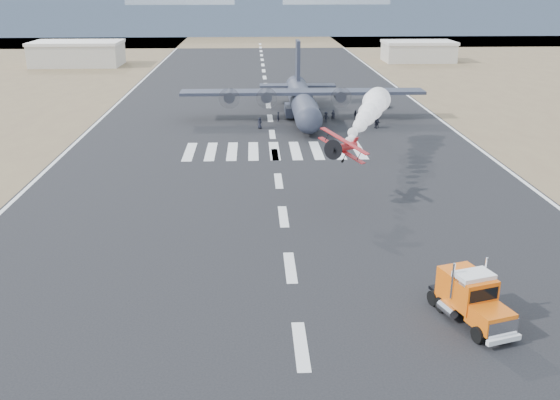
{
  "coord_description": "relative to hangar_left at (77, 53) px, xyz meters",
  "views": [
    {
      "loc": [
        -2.94,
        -35.69,
        23.03
      ],
      "look_at": [
        -0.61,
        17.84,
        4.0
      ],
      "focal_mm": 40.0,
      "sensor_mm": 36.0,
      "label": 1
    }
  ],
  "objects": [
    {
      "name": "runway_markings",
      "position": [
        52.0,
        -85.0,
        -3.4
      ],
      "size": [
        60.0,
        260.0,
        0.01
      ],
      "primitive_type": null,
      "color": "silver",
      "rests_on": "ground"
    },
    {
      "name": "crew_a",
      "position": [
        53.3,
        -75.82,
        -2.55
      ],
      "size": [
        0.65,
        0.73,
        1.71
      ],
      "primitive_type": "imported",
      "rotation": [
        0.0,
        0.0,
        4.47
      ],
      "color": "black",
      "rests_on": "ground"
    },
    {
      "name": "crew_h",
      "position": [
        69.33,
        -80.74,
        -2.55
      ],
      "size": [
        0.89,
        0.61,
        1.72
      ],
      "primitive_type": "imported",
      "rotation": [
        0.0,
        0.0,
        3.03
      ],
      "color": "black",
      "rests_on": "ground"
    },
    {
      "name": "crew_b",
      "position": [
        59.09,
        -80.15,
        -2.5
      ],
      "size": [
        0.95,
        1.03,
        1.81
      ],
      "primitive_type": "imported",
      "rotation": [
        0.0,
        0.0,
        2.17
      ],
      "color": "black",
      "rests_on": "ground"
    },
    {
      "name": "hangar_left",
      "position": [
        0.0,
        0.0,
        0.0
      ],
      "size": [
        24.5,
        14.5,
        6.7
      ],
      "color": "#A19B8F",
      "rests_on": "ground"
    },
    {
      "name": "crew_d",
      "position": [
        66.68,
        -75.27,
        -2.53
      ],
      "size": [
        0.8,
        1.14,
        1.76
      ],
      "primitive_type": "imported",
      "rotation": [
        0.0,
        0.0,
        1.86
      ],
      "color": "black",
      "rests_on": "ground"
    },
    {
      "name": "crew_e",
      "position": [
        50.11,
        -80.95,
        -2.48
      ],
      "size": [
        1.05,
        0.87,
        1.86
      ],
      "primitive_type": "imported",
      "rotation": [
        0.0,
        0.0,
        2.74
      ],
      "color": "black",
      "rests_on": "ground"
    },
    {
      "name": "transport_aircraft",
      "position": [
        57.65,
        -71.81,
        -0.28
      ],
      "size": [
        41.9,
        34.56,
        12.15
      ],
      "rotation": [
        0.0,
        0.0,
        -0.0
      ],
      "color": "#212532",
      "rests_on": "ground"
    },
    {
      "name": "ridge_seg_d",
      "position": [
        52.0,
        115.0,
        3.09
      ],
      "size": [
        150.0,
        50.0,
        13.0
      ],
      "primitive_type": "cube",
      "color": "#8798AC",
      "rests_on": "ground"
    },
    {
      "name": "ridge_seg_e",
      "position": [
        117.0,
        115.0,
        4.09
      ],
      "size": [
        150.0,
        50.0,
        15.0
      ],
      "primitive_type": "cube",
      "color": "#8798AC",
      "rests_on": "ground"
    },
    {
      "name": "ground",
      "position": [
        52.0,
        -145.0,
        -3.41
      ],
      "size": [
        500.0,
        500.0,
        0.0
      ],
      "primitive_type": "plane",
      "color": "black",
      "rests_on": "ground"
    },
    {
      "name": "crew_c",
      "position": [
        61.41,
        -76.58,
        -2.51
      ],
      "size": [
        1.26,
        0.83,
        1.79
      ],
      "primitive_type": "imported",
      "rotation": [
        0.0,
        0.0,
        2.86
      ],
      "color": "black",
      "rests_on": "ground"
    },
    {
      "name": "aerobatic_biplane",
      "position": [
        58.63,
        -116.98,
        2.81
      ],
      "size": [
        5.56,
        5.54,
        3.42
      ],
      "rotation": [
        0.0,
        0.38,
        -0.31
      ],
      "color": "red"
    },
    {
      "name": "crew_g",
      "position": [
        62.79,
        -75.4,
        -2.46
      ],
      "size": [
        0.77,
        0.67,
        1.89
      ],
      "primitive_type": "imported",
      "rotation": [
        0.0,
        0.0,
        2.98
      ],
      "color": "black",
      "rests_on": "ground"
    },
    {
      "name": "scrub_far",
      "position": [
        52.0,
        85.0,
        -3.41
      ],
      "size": [
        500.0,
        80.0,
        0.0
      ],
      "primitive_type": "cube",
      "color": "brown",
      "rests_on": "ground"
    },
    {
      "name": "semi_truck",
      "position": [
        64.26,
        -142.14,
        -1.57
      ],
      "size": [
        4.72,
        8.51,
        3.75
      ],
      "rotation": [
        0.0,
        0.0,
        0.3
      ],
      "color": "black",
      "rests_on": "ground"
    },
    {
      "name": "hangar_right",
      "position": [
        98.0,
        5.0,
        -0.4
      ],
      "size": [
        20.5,
        12.5,
        5.9
      ],
      "color": "#A19B8F",
      "rests_on": "ground"
    },
    {
      "name": "ridge_seg_f",
      "position": [
        182.0,
        115.0,
        5.09
      ],
      "size": [
        150.0,
        50.0,
        17.0
      ],
      "primitive_type": "cube",
      "color": "#8798AC",
      "rests_on": "ground"
    },
    {
      "name": "ridge_seg_c",
      "position": [
        -13.0,
        115.0,
        5.09
      ],
      "size": [
        150.0,
        50.0,
        17.0
      ],
      "primitive_type": "cube",
      "color": "#8798AC",
      "rests_on": "ground"
    },
    {
      "name": "crew_f",
      "position": [
        69.12,
        -81.44,
        -2.46
      ],
      "size": [
        1.16,
        1.84,
        1.89
      ],
      "primitive_type": "imported",
      "rotation": [
        0.0,
        0.0,
        1.94
      ],
      "color": "black",
      "rests_on": "ground"
    },
    {
      "name": "smoke_trail",
      "position": [
        65.63,
        -95.45,
        3.0
      ],
      "size": [
        10.0,
        26.19,
        3.73
      ],
      "rotation": [
        0.0,
        0.0,
        -0.31
      ],
      "color": "white"
    },
    {
      "name": "support_vehicle",
      "position": [
        72.48,
        -63.63,
        -2.68
      ],
      "size": [
        5.74,
        3.87,
        1.46
      ],
      "primitive_type": "imported",
      "rotation": [
        0.0,
        0.0,
        1.27
      ],
      "color": "black",
      "rests_on": "ground"
    }
  ]
}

